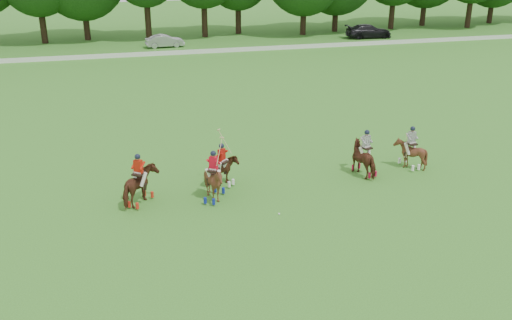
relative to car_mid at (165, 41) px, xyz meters
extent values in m
plane|color=#377120|center=(-1.22, -42.50, -0.68)|extent=(180.00, 180.00, 0.00)
cylinder|color=black|center=(-12.85, 5.99, 1.64)|extent=(0.70, 0.70, 4.64)
cylinder|color=black|center=(-8.20, 7.02, 1.48)|extent=(0.70, 0.70, 4.31)
cylinder|color=black|center=(-1.25, 5.50, 1.94)|extent=(0.70, 0.70, 5.24)
cylinder|color=black|center=(5.41, 5.74, 1.92)|extent=(0.70, 0.70, 5.19)
cylinder|color=black|center=(9.85, 7.12, 1.56)|extent=(0.70, 0.70, 4.48)
cylinder|color=black|center=(17.32, 4.32, 1.43)|extent=(0.70, 0.70, 4.21)
cylinder|color=black|center=(22.03, 5.67, 1.36)|extent=(0.70, 0.70, 4.07)
cylinder|color=black|center=(29.95, 5.88, 1.72)|extent=(0.70, 0.70, 4.79)
cylinder|color=black|center=(35.38, 7.42, 1.54)|extent=(0.70, 0.70, 4.44)
cylinder|color=black|center=(40.20, 4.24, 1.75)|extent=(0.70, 0.70, 4.86)
cylinder|color=black|center=(45.64, 7.23, 1.27)|extent=(0.70, 0.70, 3.90)
cube|color=white|center=(-1.22, -4.50, -0.46)|extent=(120.00, 0.10, 0.44)
imported|color=#A4A4AA|center=(0.00, 0.00, 0.00)|extent=(4.21, 1.74, 1.35)
imported|color=black|center=(24.04, 0.00, 0.11)|extent=(5.53, 2.46, 1.57)
imported|color=#4D2514|center=(-5.22, -38.80, 0.19)|extent=(1.95, 2.20, 1.73)
cube|color=black|center=(-5.22, -38.80, 0.82)|extent=(0.68, 0.71, 0.08)
cylinder|color=tan|center=(-5.46, -38.63, 0.74)|extent=(0.15, 0.19, 1.29)
imported|color=#4D2514|center=(-1.23, -37.68, 0.04)|extent=(1.86, 1.86, 1.43)
cube|color=black|center=(-1.23, -37.68, 0.56)|extent=(0.71, 0.71, 0.08)
cylinder|color=tan|center=(-1.01, -37.47, 1.48)|extent=(0.55, 0.58, 1.08)
imported|color=#4D2514|center=(-1.91, -39.23, 0.18)|extent=(2.00, 2.05, 1.72)
cube|color=black|center=(-1.91, -39.23, 0.81)|extent=(0.67, 0.71, 0.08)
cylinder|color=tan|center=(-1.66, -39.39, 1.73)|extent=(0.43, 0.67, 1.08)
imported|color=#4D2514|center=(6.04, -38.20, 0.17)|extent=(1.46, 2.18, 1.69)
cube|color=black|center=(6.04, -38.20, 0.79)|extent=(0.58, 0.66, 0.08)
cylinder|color=tan|center=(5.75, -38.29, 0.71)|extent=(0.09, 0.21, 1.29)
imported|color=#4D2514|center=(8.71, -37.95, 0.10)|extent=(1.44, 1.58, 1.56)
cube|color=black|center=(8.71, -37.95, 0.68)|extent=(0.51, 0.62, 0.08)
cylinder|color=tan|center=(8.41, -37.99, 0.60)|extent=(0.06, 0.21, 1.29)
sphere|color=white|center=(0.54, -41.44, -0.63)|extent=(0.09, 0.09, 0.09)
camera|label=1|loc=(-6.03, -62.76, 10.72)|focal=40.00mm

